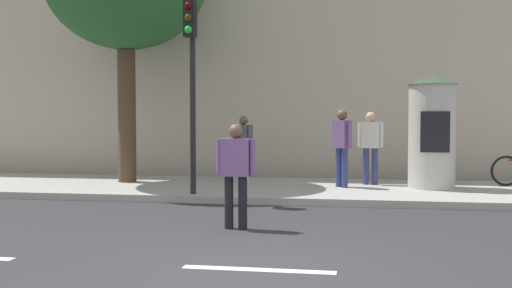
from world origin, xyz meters
The scene contains 9 objects.
ground_plane centered at (0.00, 0.00, 0.00)m, with size 80.00×80.00×0.00m, color #2B2B2D.
sidewalk_curb centered at (0.00, 7.00, 0.07)m, with size 36.00×4.00×0.15m, color #9E9B93.
lane_markings centered at (0.00, 0.00, 0.00)m, with size 25.80×0.16×0.01m.
traffic_light centered at (-2.25, 5.24, 2.87)m, with size 0.24×0.45×4.02m.
poster_column centered at (2.84, 7.24, 1.45)m, with size 1.15×1.15×2.56m.
pedestrian_with_backpack centered at (-0.75, 2.44, 0.98)m, with size 0.63×0.25×1.66m.
pedestrian_near_pole centered at (1.48, 7.73, 1.18)m, with size 0.60×0.27×1.74m.
pedestrian_in_light_jacket centered at (0.82, 7.08, 1.20)m, with size 0.45×0.45×1.79m.
pedestrian_in_red_top centered at (-1.68, 8.08, 1.12)m, with size 0.50×0.50×1.65m.
Camera 1 is at (1.08, -6.72, 1.78)m, focal length 41.66 mm.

